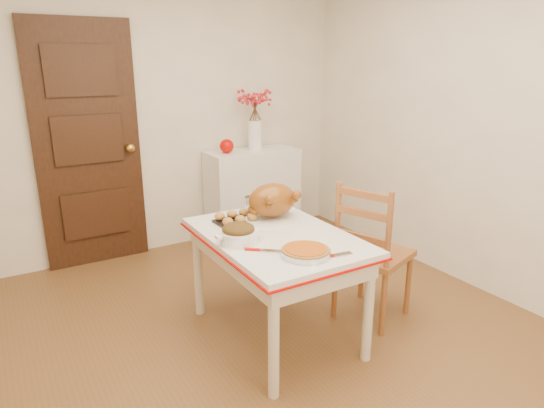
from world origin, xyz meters
TOP-DOWN VIEW (x-y plane):
  - floor at (0.00, 0.00)m, footprint 3.50×4.00m
  - wall_back at (0.00, 2.00)m, footprint 3.50×0.00m
  - wall_right at (1.75, 0.00)m, footprint 0.00×4.00m
  - door_back at (-0.70, 1.97)m, footprint 0.85×0.06m
  - sideboard at (0.76, 1.78)m, footprint 0.89×0.40m
  - kitchen_table at (0.03, 0.13)m, footprint 0.81×1.18m
  - chair_oak at (0.73, -0.00)m, footprint 0.55×0.55m
  - berry_vase at (0.80, 1.78)m, footprint 0.30×0.30m
  - apple at (0.49, 1.78)m, footprint 0.13×0.13m
  - turkey_platter at (0.15, 0.38)m, footprint 0.39×0.32m
  - pumpkin_pie at (-0.01, -0.25)m, footprint 0.35×0.35m
  - stuffing_dish at (-0.23, 0.12)m, footprint 0.31×0.26m
  - rolls_tray at (-0.09, 0.44)m, footprint 0.27×0.22m
  - pie_server at (0.12, -0.33)m, footprint 0.23×0.09m
  - carving_knife at (-0.16, -0.08)m, footprint 0.23×0.20m
  - drinking_glass at (0.10, 0.60)m, footprint 0.07×0.07m
  - shaker_pair at (0.31, 0.56)m, footprint 0.11×0.06m

SIDE VIEW (x-z plane):
  - floor at x=0.00m, z-range 0.00..0.00m
  - kitchen_table at x=0.03m, z-range 0.00..0.70m
  - sideboard at x=0.76m, z-range 0.00..0.89m
  - chair_oak at x=0.73m, z-range 0.00..0.98m
  - pie_server at x=0.12m, z-range 0.70..0.72m
  - carving_knife at x=-0.16m, z-range 0.70..0.72m
  - pumpkin_pie at x=-0.01m, z-range 0.70..0.76m
  - rolls_tray at x=-0.09m, z-range 0.70..0.77m
  - shaker_pair at x=0.31m, z-range 0.70..0.80m
  - stuffing_dish at x=-0.23m, z-range 0.70..0.81m
  - drinking_glass at x=0.10m, z-range 0.70..0.82m
  - turkey_platter at x=0.15m, z-range 0.70..0.95m
  - apple at x=0.49m, z-range 0.89..1.02m
  - door_back at x=-0.70m, z-range 0.00..2.06m
  - berry_vase at x=0.80m, z-range 0.89..1.48m
  - wall_back at x=0.00m, z-range 0.00..2.50m
  - wall_right at x=1.75m, z-range 0.00..2.50m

